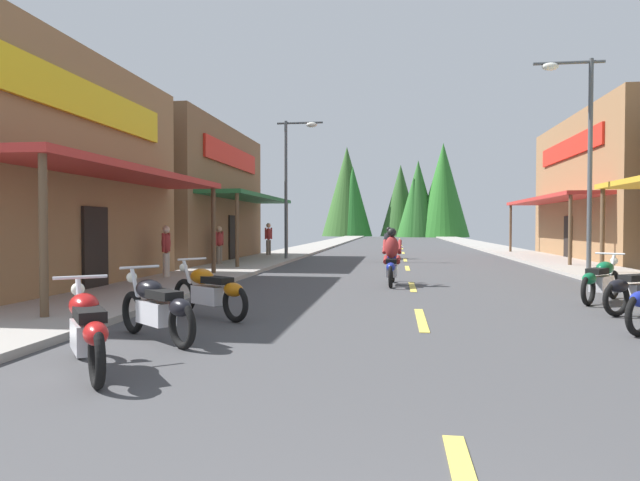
# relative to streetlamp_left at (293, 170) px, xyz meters

# --- Properties ---
(ground) EXTENTS (10.12, 96.27, 0.10)m
(ground) POSITION_rel_streetlamp_left_xyz_m (5.15, 9.06, -4.22)
(ground) COLOR #424244
(sidewalk_left) EXTENTS (2.75, 96.27, 0.12)m
(sidewalk_left) POSITION_rel_streetlamp_left_xyz_m (-1.29, 9.06, -4.11)
(sidewalk_left) COLOR #9E9991
(sidewalk_left) RESTS_ON ground
(sidewalk_right) EXTENTS (2.75, 96.27, 0.12)m
(sidewalk_right) POSITION_rel_streetlamp_left_xyz_m (11.58, 9.06, -4.11)
(sidewalk_right) COLOR #9E9991
(sidewalk_right) RESTS_ON ground
(centerline_dashes) EXTENTS (0.16, 70.39, 0.01)m
(centerline_dashes) POSITION_rel_streetlamp_left_xyz_m (5.15, 11.82, -4.16)
(centerline_dashes) COLOR #E0C64C
(centerline_dashes) RESTS_ON ground
(storefront_left_far) EXTENTS (8.97, 10.83, 6.08)m
(storefront_left_far) POSITION_rel_streetlamp_left_xyz_m (-6.21, -0.72, -1.13)
(storefront_left_far) COLOR brown
(storefront_left_far) RESTS_ON ground
(streetlamp_left) EXTENTS (2.11, 0.30, 6.43)m
(streetlamp_left) POSITION_rel_streetlamp_left_xyz_m (0.00, 0.00, 0.00)
(streetlamp_left) COLOR #474C51
(streetlamp_left) RESTS_ON ground
(streetlamp_right) EXTENTS (2.11, 0.30, 6.74)m
(streetlamp_right) POSITION_rel_streetlamp_left_xyz_m (10.30, -7.12, 0.17)
(streetlamp_right) COLOR #474C51
(streetlamp_right) RESTS_ON ground
(motorcycle_parked_right_3) EXTENTS (1.39, 1.76, 1.04)m
(motorcycle_parked_right_3) POSITION_rel_streetlamp_left_xyz_m (9.03, -12.71, -3.68)
(motorcycle_parked_right_3) COLOR black
(motorcycle_parked_right_3) RESTS_ON ground
(motorcycle_parked_left_0) EXTENTS (1.38, 1.76, 1.04)m
(motorcycle_parked_left_0) POSITION_rel_streetlamp_left_xyz_m (1.31, -19.50, -3.68)
(motorcycle_parked_left_0) COLOR black
(motorcycle_parked_left_0) RESTS_ON ground
(motorcycle_parked_left_1) EXTENTS (1.71, 1.44, 1.04)m
(motorcycle_parked_left_1) POSITION_rel_streetlamp_left_xyz_m (1.36, -17.79, -3.68)
(motorcycle_parked_left_1) COLOR black
(motorcycle_parked_left_1) RESTS_ON ground
(motorcycle_parked_left_2) EXTENTS (1.81, 1.31, 1.04)m
(motorcycle_parked_left_2) POSITION_rel_streetlamp_left_xyz_m (1.43, -15.74, -3.68)
(motorcycle_parked_left_2) COLOR black
(motorcycle_parked_left_2) RESTS_ON ground
(rider_cruising_lead) EXTENTS (0.60, 2.14, 1.57)m
(rider_cruising_lead) POSITION_rel_streetlamp_left_xyz_m (4.60, -9.91, -3.51)
(rider_cruising_lead) COLOR black
(rider_cruising_lead) RESTS_ON ground
(rider_cruising_trailing) EXTENTS (0.60, 2.14, 1.57)m
(rider_cruising_trailing) POSITION_rel_streetlamp_left_xyz_m (4.37, 2.42, -3.51)
(rider_cruising_trailing) COLOR black
(rider_cruising_trailing) RESTS_ON ground
(pedestrian_by_shop) EXTENTS (0.34, 0.56, 1.62)m
(pedestrian_by_shop) POSITION_rel_streetlamp_left_xyz_m (-2.21, -3.96, -3.23)
(pedestrian_by_shop) COLOR #726659
(pedestrian_by_shop) RESTS_ON ground
(pedestrian_browsing) EXTENTS (0.28, 0.57, 1.63)m
(pedestrian_browsing) POSITION_rel_streetlamp_left_xyz_m (-2.02, -9.54, -3.22)
(pedestrian_browsing) COLOR #B2A599
(pedestrian_browsing) RESTS_ON ground
(pedestrian_waiting) EXTENTS (0.39, 0.52, 1.77)m
(pedestrian_waiting) POSITION_rel_streetlamp_left_xyz_m (-1.86, 3.11, -3.14)
(pedestrian_waiting) COLOR #726659
(pedestrian_waiting) RESTS_ON ground
(treeline_backdrop) EXTENTS (21.98, 12.98, 13.94)m
(treeline_backdrop) POSITION_rel_streetlamp_left_xyz_m (4.13, 59.26, 1.97)
(treeline_backdrop) COLOR #2F5923
(treeline_backdrop) RESTS_ON ground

